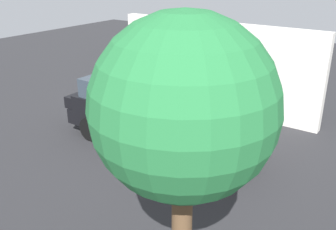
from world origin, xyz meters
TOP-DOWN VIEW (x-y plane):
  - ground_plane at (0.00, 0.00)m, footprint 40.00×40.00m
  - pickup_truck at (0.38, -0.00)m, footprint 6.05×2.06m
  - building_facade at (-0.02, -3.87)m, footprint 8.06×0.36m
  - tree_background at (-3.94, 4.42)m, footprint 2.61×2.61m

SIDE VIEW (x-z plane):
  - ground_plane at x=0.00m, z-range 0.00..0.00m
  - pickup_truck at x=0.38m, z-range -0.14..2.09m
  - building_facade at x=-0.02m, z-range 0.00..3.30m
  - tree_background at x=-3.94m, z-range 1.05..5.81m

